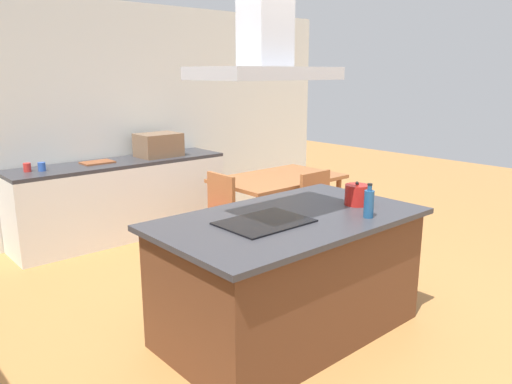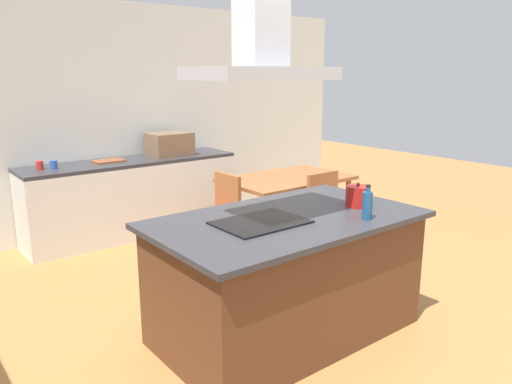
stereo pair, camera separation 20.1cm
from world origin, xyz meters
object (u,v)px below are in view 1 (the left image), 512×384
Objects in this scene: coffee_mug_red at (27,167)px; range_hood at (265,38)px; cooktop at (264,222)px; cutting_board at (97,162)px; tea_kettle at (357,195)px; dining_table at (278,184)px; countertop_microwave at (159,145)px; chair_facing_island at (322,209)px; chair_at_left_end at (213,212)px; olive_oil_bottle at (369,203)px; coffee_mug_blue at (42,167)px.

range_hood is (0.64, -2.93, 1.16)m from coffee_mug_red.
cooktop is 1.76× the size of cutting_board.
cooktop is 3.00m from coffee_mug_red.
tea_kettle is 0.17× the size of dining_table.
countertop_microwave is at bearing 119.50° from dining_table.
dining_table is at bearing 90.00° from chair_facing_island.
chair_facing_island is (1.51, -2.03, -0.40)m from cutting_board.
countertop_microwave reaches higher than dining_table.
dining_table is 1.57× the size of chair_at_left_end.
cutting_board is (0.12, 2.93, 0.00)m from cooktop.
olive_oil_bottle is at bearing -68.97° from coffee_mug_red.
coffee_mug_blue is at bearing 137.15° from chair_facing_island.
range_hood is at bearing 148.95° from olive_oil_bottle.
coffee_mug_red is 3.07m from chair_facing_island.
cutting_board is 1.55m from chair_at_left_end.
olive_oil_bottle is (-0.21, -0.27, 0.02)m from tea_kettle.
coffee_mug_red is 0.10× the size of range_hood.
chair_at_left_end is at bearing 143.99° from chair_facing_island.
countertop_microwave is at bearing 85.82° from olive_oil_bottle.
coffee_mug_blue is at bearing 109.40° from olive_oil_bottle.
tea_kettle is (0.85, -0.12, 0.07)m from cooktop.
olive_oil_bottle is 0.28× the size of chair_facing_island.
olive_oil_bottle is 1.69m from chair_facing_island.
countertop_microwave is (0.88, 2.88, 0.13)m from cooktop.
chair_at_left_end is at bearing 87.94° from olive_oil_bottle.
range_hood reaches higher than cooktop.
cooktop is 0.67× the size of chair_facing_island.
olive_oil_bottle is 0.18× the size of dining_table.
chair_facing_island is 0.99× the size of range_hood.
chair_at_left_end is (1.22, -1.31, -0.44)m from coffee_mug_blue.
chair_at_left_end is (-0.92, 0.00, -0.16)m from dining_table.
olive_oil_bottle reaches higher than coffee_mug_blue.
coffee_mug_red is 3.21m from range_hood.
range_hood is (-0.85, 0.12, 1.12)m from tea_kettle.
cooktop is 0.43× the size of dining_table.
olive_oil_bottle is 0.72× the size of cutting_board.
cutting_board is (-0.74, 3.05, -0.07)m from tea_kettle.
chair_at_left_end is (-0.92, 0.67, 0.00)m from chair_facing_island.
coffee_mug_blue reaches higher than cutting_board.
tea_kettle is 0.47× the size of countertop_microwave.
cutting_board is at bearing 126.55° from chair_facing_island.
coffee_mug_red reaches higher than cooktop.
coffee_mug_blue is at bearing -179.76° from countertop_microwave.
coffee_mug_blue is 2.94m from chair_facing_island.
tea_kettle is 0.68× the size of cutting_board.
coffee_mug_blue is 3.14m from range_hood.
dining_table is at bearing -42.24° from cutting_board.
dining_table is 2.67m from range_hood.
dining_table is at bearing -31.63° from coffee_mug_blue.
countertop_microwave is at bearing 82.71° from chair_at_left_end.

